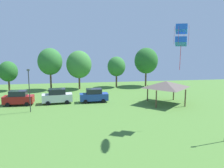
# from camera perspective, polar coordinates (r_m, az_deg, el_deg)

# --- Properties ---
(kite_flying_4) EXTENTS (1.69, 1.76, 4.95)m
(kite_flying_4) POSITION_cam_1_polar(r_m,az_deg,el_deg) (27.14, 16.33, 11.18)
(kite_flying_4) COLOR blue
(parked_car_leftmost) EXTENTS (4.51, 2.09, 2.27)m
(parked_car_leftmost) POSITION_cam_1_polar(r_m,az_deg,el_deg) (39.13, -21.59, -3.14)
(parked_car_leftmost) COLOR maroon
(parked_car_leftmost) RESTS_ON ground
(parked_car_second_from_left) EXTENTS (4.81, 2.42, 2.36)m
(parked_car_second_from_left) POSITION_cam_1_polar(r_m,az_deg,el_deg) (38.40, -13.06, -2.88)
(parked_car_second_from_left) COLOR silver
(parked_car_second_from_left) RESTS_ON ground
(parked_car_third_from_left) EXTENTS (4.57, 2.06, 2.20)m
(parked_car_third_from_left) POSITION_cam_1_polar(r_m,az_deg,el_deg) (38.38, -4.37, -2.76)
(parked_car_third_from_left) COLOR #234299
(parked_car_third_from_left) RESTS_ON ground
(park_pavilion) EXTENTS (5.86, 5.62, 3.60)m
(park_pavilion) POSITION_cam_1_polar(r_m,az_deg,el_deg) (37.88, 12.85, -0.09)
(park_pavilion) COLOR brown
(park_pavilion) RESTS_ON ground
(light_post_2) EXTENTS (0.36, 0.20, 5.97)m
(light_post_2) POSITION_cam_1_polar(r_m,az_deg,el_deg) (34.20, -19.29, -0.91)
(light_post_2) COLOR #2D2D33
(light_post_2) RESTS_ON ground
(treeline_tree_1) EXTENTS (3.70, 3.70, 5.94)m
(treeline_tree_1) POSITION_cam_1_polar(r_m,az_deg,el_deg) (51.37, -23.72, 2.77)
(treeline_tree_1) COLOR brown
(treeline_tree_1) RESTS_ON ground
(treeline_tree_2) EXTENTS (4.90, 4.90, 8.49)m
(treeline_tree_2) POSITION_cam_1_polar(r_m,az_deg,el_deg) (49.57, -14.69, 5.23)
(treeline_tree_2) COLOR brown
(treeline_tree_2) RESTS_ON ground
(treeline_tree_3) EXTENTS (5.16, 5.16, 7.95)m
(treeline_tree_3) POSITION_cam_1_polar(r_m,az_deg,el_deg) (49.41, -7.94, 4.66)
(treeline_tree_3) COLOR brown
(treeline_tree_3) RESTS_ON ground
(treeline_tree_4) EXTENTS (3.88, 3.88, 6.62)m
(treeline_tree_4) POSITION_cam_1_polar(r_m,az_deg,el_deg) (51.33, 1.08, 4.23)
(treeline_tree_4) COLOR brown
(treeline_tree_4) RESTS_ON ground
(treeline_tree_5) EXTENTS (5.14, 5.14, 8.48)m
(treeline_tree_5) POSITION_cam_1_polar(r_m,az_deg,el_deg) (52.89, 8.22, 5.56)
(treeline_tree_5) COLOR brown
(treeline_tree_5) RESTS_ON ground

